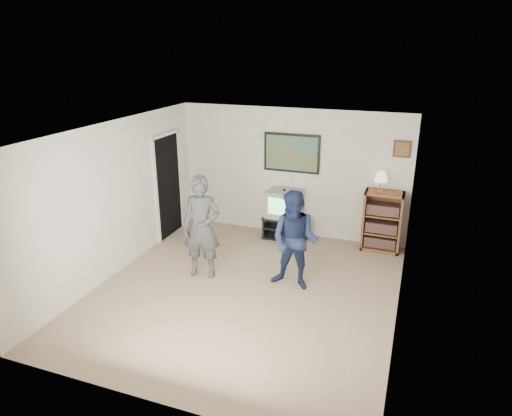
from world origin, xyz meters
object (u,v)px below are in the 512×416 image
Objects in this scene: crt_television at (284,204)px; person_tall at (202,227)px; person_short at (295,241)px; media_stand at (286,227)px; bookshelf at (382,221)px.

person_tall is (-0.79, -1.96, 0.15)m from crt_television.
media_stand is at bearing 114.29° from person_short.
person_tall reaches higher than bookshelf.
crt_television is at bearing -178.46° from bookshelf.
bookshelf is 0.66× the size of person_tall.
crt_television is (-0.05, 0.00, 0.48)m from media_stand.
bookshelf is 0.72× the size of person_short.
person_short reaches higher than media_stand.
person_tall reaches higher than media_stand.
person_tall reaches higher than crt_television.
crt_television is at bearing 57.20° from person_tall.
person_short reaches higher than crt_television.
crt_television is at bearing 115.62° from person_short.
crt_television is 0.56× the size of bookshelf.
person_tall is at bearing -106.17° from crt_television.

